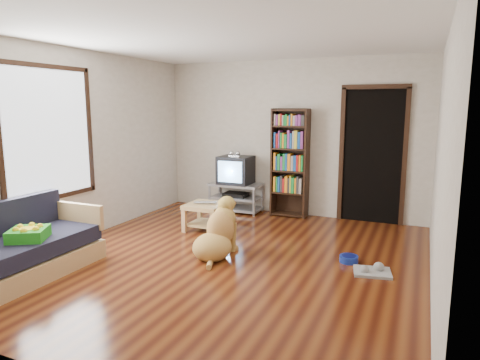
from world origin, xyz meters
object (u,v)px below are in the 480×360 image
at_px(bookshelf, 290,157).
at_px(sofa, 17,254).
at_px(grey_rag, 372,272).
at_px(dog, 218,234).
at_px(green_cushion, 28,234).
at_px(crt_tv, 236,170).
at_px(coffee_table, 206,212).
at_px(dog_bowl, 349,259).
at_px(tv_stand, 236,196).
at_px(laptop, 205,203).

xyz_separation_m(bookshelf, sofa, (-1.92, -3.72, -0.74)).
distance_m(grey_rag, dog, 1.86).
bearing_deg(green_cushion, dog, 11.75).
height_order(crt_tv, coffee_table, crt_tv).
xyz_separation_m(dog_bowl, crt_tv, (-2.26, 1.77, 0.70)).
bearing_deg(tv_stand, crt_tv, 90.00).
height_order(green_cushion, laptop, green_cushion).
bearing_deg(laptop, sofa, -136.46).
xyz_separation_m(grey_rag, dog, (-1.84, -0.16, 0.26)).
bearing_deg(sofa, crt_tv, 75.07).
xyz_separation_m(green_cushion, grey_rag, (3.41, 1.57, -0.47)).
relative_size(tv_stand, coffee_table, 1.64).
relative_size(grey_rag, bookshelf, 0.22).
height_order(green_cushion, bookshelf, bookshelf).
distance_m(crt_tv, coffee_table, 1.34).
distance_m(laptop, bookshelf, 1.73).
relative_size(coffee_table, dog, 0.60).
distance_m(bookshelf, dog, 2.38).
bearing_deg(crt_tv, dog, -71.70).
bearing_deg(coffee_table, crt_tv, 92.51).
bearing_deg(sofa, coffee_table, 66.81).
bearing_deg(bookshelf, green_cushion, -116.16).
height_order(bookshelf, dog, bookshelf).
bearing_deg(bookshelf, grey_rag, -52.49).
bearing_deg(sofa, green_cushion, 25.56).
xyz_separation_m(laptop, sofa, (-1.03, -2.37, -0.15)).
bearing_deg(dog_bowl, coffee_table, 166.71).
height_order(laptop, crt_tv, crt_tv).
height_order(laptop, tv_stand, tv_stand).
height_order(tv_stand, sofa, sofa).
xyz_separation_m(green_cushion, dog_bowl, (3.11, 1.82, -0.44)).
height_order(dog_bowl, coffee_table, coffee_table).
bearing_deg(crt_tv, coffee_table, -87.49).
distance_m(dog_bowl, dog, 1.61).
xyz_separation_m(dog_bowl, sofa, (-3.23, -1.88, 0.22)).
height_order(tv_stand, dog, dog).
distance_m(dog_bowl, coffee_table, 2.27).
bearing_deg(grey_rag, coffee_table, 162.89).
relative_size(grey_rag, coffee_table, 0.73).
bearing_deg(laptop, bookshelf, 33.50).
bearing_deg(coffee_table, tv_stand, 92.56).
height_order(sofa, dog, sofa).
relative_size(tv_stand, sofa, 0.50).
xyz_separation_m(green_cushion, crt_tv, (0.85, 3.59, 0.26)).
relative_size(laptop, coffee_table, 0.61).
xyz_separation_m(laptop, tv_stand, (-0.05, 1.26, -0.14)).
relative_size(grey_rag, crt_tv, 0.69).
relative_size(bookshelf, dog, 1.96).
xyz_separation_m(dog_bowl, coffee_table, (-2.20, 0.52, 0.24)).
bearing_deg(bookshelf, tv_stand, -174.37).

